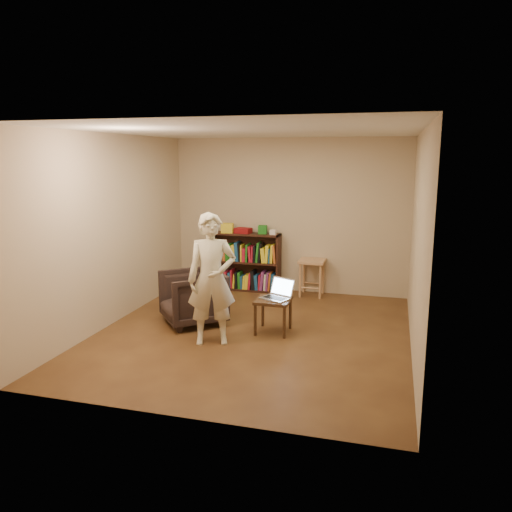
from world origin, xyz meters
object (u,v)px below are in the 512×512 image
(stool, at_px, (312,267))
(armchair, at_px, (193,297))
(person, at_px, (212,279))
(laptop, at_px, (278,294))
(side_table, at_px, (273,305))
(bookshelf, at_px, (246,265))

(stool, relative_size, armchair, 0.75)
(stool, distance_m, armchair, 2.30)
(stool, distance_m, person, 2.64)
(laptop, xyz_separation_m, person, (-0.69, -0.63, 0.30))
(armchair, height_order, side_table, armchair)
(side_table, height_order, laptop, laptop)
(stool, distance_m, laptop, 1.86)
(armchair, relative_size, person, 0.49)
(stool, xyz_separation_m, side_table, (-0.20, -1.91, -0.11))
(armchair, bearing_deg, side_table, 46.96)
(side_table, distance_m, person, 0.96)
(stool, relative_size, side_table, 1.34)
(person, bearing_deg, side_table, 20.97)
(stool, relative_size, laptop, 1.33)
(laptop, distance_m, person, 0.98)
(person, bearing_deg, armchair, 109.08)
(stool, distance_m, side_table, 1.92)
(laptop, bearing_deg, side_table, -106.54)
(armchair, bearing_deg, stool, 103.55)
(stool, height_order, laptop, laptop)
(side_table, bearing_deg, laptop, 49.72)
(bookshelf, relative_size, side_table, 2.64)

